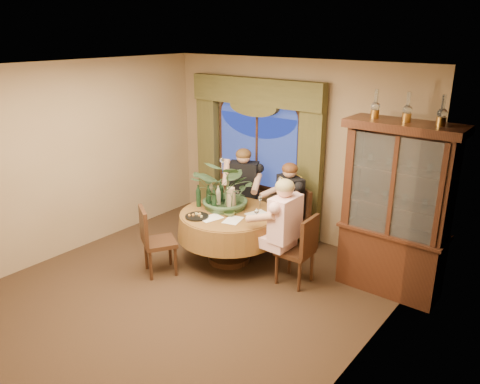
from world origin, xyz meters
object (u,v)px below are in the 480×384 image
Objects in this scene: wine_bottle_1 at (221,193)px; wine_bottle_3 at (211,192)px; china_cabinet at (395,211)px; chair_back_right at (291,221)px; dining_table at (229,237)px; chair_front_left at (160,241)px; chair_right at (295,250)px; chair_back at (234,206)px; person_back at (244,192)px; wine_bottle_5 at (198,196)px; centerpiece_plant at (228,166)px; oil_lamp_center at (408,107)px; person_scarf at (290,206)px; oil_lamp_right at (443,110)px; person_pink at (285,232)px; wine_bottle_2 at (209,196)px; wine_bottle_0 at (214,201)px; stoneware_vase at (231,198)px; olive_bowl at (229,214)px; oil_lamp_left at (376,104)px; wine_bottle_4 at (218,196)px.

wine_bottle_1 is 1.00× the size of wine_bottle_3.
chair_back_right is at bearing 172.63° from china_cabinet.
chair_front_left is at bearing -121.26° from dining_table.
chair_right is 1.00× the size of chair_back.
person_back is 0.99m from wine_bottle_5.
dining_table is 4.46× the size of wine_bottle_3.
centerpiece_plant is at bearing -20.11° from wine_bottle_1.
oil_lamp_center reaches higher than person_scarf.
oil_lamp_center reaches higher than wine_bottle_5.
wine_bottle_1 is (-2.83, -0.41, -1.45)m from oil_lamp_right.
person_pink reaches higher than wine_bottle_2.
wine_bottle_2 reaches higher than chair_back_right.
chair_right is at bearing -150.73° from china_cabinet.
person_pink is (1.47, 0.84, 0.24)m from chair_front_left.
wine_bottle_0 is at bearing -42.06° from wine_bottle_3.
wine_bottle_5 is (-0.38, -0.23, -0.47)m from centerpiece_plant.
stoneware_vase is at bearing 98.44° from chair_front_left.
chair_right is at bearing -150.73° from oil_lamp_center.
oil_lamp_center is 3.26m from chair_back.
chair_back_right is at bearing 64.72° from olive_bowl.
oil_lamp_left is at bearing -158.10° from chair_back_right.
wine_bottle_1 is at bearing 80.62° from chair_right.
chair_right is at bearing -138.66° from oil_lamp_left.
chair_right is at bearing 60.69° from chair_front_left.
person_scarf is at bearing 52.16° from stoneware_vase.
oil_lamp_left reaches higher than centerpiece_plant.
oil_lamp_right is 3.17m from wine_bottle_4.
chair_back_right is at bearing 89.87° from chair_front_left.
oil_lamp_left is 1.03× the size of wine_bottle_1.
wine_bottle_0 is at bearing -176.03° from olive_bowl.
chair_back_right is at bearing 27.94° from person_pink.
person_scarf is at bearing 56.59° from wine_bottle_0.
chair_back is 0.29m from person_back.
person_pink is at bearing 113.73° from chair_right.
wine_bottle_1 is 1.00× the size of wine_bottle_5.
wine_bottle_1 is (-0.14, 0.32, 0.00)m from wine_bottle_0.
china_cabinet is 1.35m from chair_right.
person_back is at bearing 97.59° from wine_bottle_1.
oil_lamp_right is 2.36m from person_pink.
wine_bottle_0 and wine_bottle_3 have the same top height.
oil_lamp_left is 2.77m from wine_bottle_5.
chair_front_left is at bearing 56.21° from chair_back.
wine_bottle_2 is (-0.89, -0.84, 0.44)m from chair_back_right.
stoneware_vase is at bearing 29.16° from wine_bottle_2.
person_back reaches higher than chair_back.
oil_lamp_center is at bearing -59.97° from person_pink.
wine_bottle_3 is (-1.53, 0.10, 0.44)m from chair_right.
wine_bottle_5 is at bearing 119.88° from chair_front_left.
person_pink is 9.03× the size of olive_bowl.
oil_lamp_left is 2.72m from person_back.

